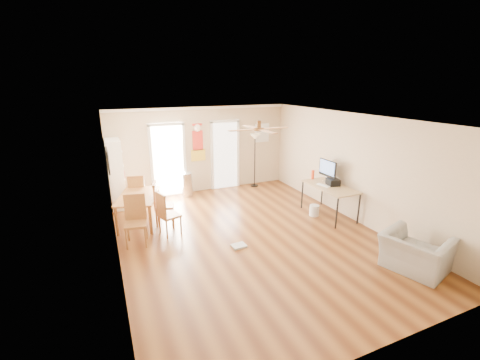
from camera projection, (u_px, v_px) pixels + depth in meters
name	position (u px, v px, depth m)	size (l,w,h in m)	color
floor	(251.00, 236.00, 7.14)	(7.00, 7.00, 0.00)	brown
ceiling	(252.00, 119.00, 6.38)	(5.50, 7.00, 0.00)	silver
wall_back	(202.00, 150.00, 9.82)	(5.50, 0.04, 2.60)	beige
wall_front	(383.00, 263.00, 3.70)	(5.50, 0.04, 2.60)	beige
wall_left	(112.00, 199.00, 5.70)	(0.04, 7.00, 2.60)	beige
wall_right	(353.00, 167.00, 7.82)	(0.04, 7.00, 2.60)	beige
crown_molding	(252.00, 121.00, 6.39)	(5.50, 7.00, 0.08)	white
kitchen_doorway	(168.00, 161.00, 9.48)	(0.90, 0.10, 2.10)	white
bathroom_doorway	(225.00, 156.00, 10.17)	(0.80, 0.10, 2.10)	white
wall_decal	(198.00, 142.00, 9.68)	(0.46, 0.03, 1.10)	red
ac_grille	(262.00, 133.00, 10.47)	(0.50, 0.04, 0.60)	white
framed_poster	(108.00, 160.00, 6.81)	(0.04, 0.66, 0.48)	black
ceiling_fan	(259.00, 129.00, 6.16)	(1.24, 1.24, 0.20)	#593819
bookshelf	(116.00, 174.00, 8.60)	(0.37, 0.84, 1.86)	white
dining_table	(139.00, 209.00, 7.75)	(0.85, 1.42, 0.71)	#A47634
dining_chair_right_a	(164.00, 204.00, 7.65)	(0.43, 0.43, 1.04)	#9A6131
dining_chair_right_b	(169.00, 213.00, 7.15)	(0.41, 0.41, 0.99)	#A36034
dining_chair_near	(135.00, 221.00, 6.65)	(0.44, 0.44, 1.06)	olive
dining_chair_far	(138.00, 192.00, 8.46)	(0.41, 0.41, 1.00)	#A47635
trash_can	(187.00, 185.00, 9.57)	(0.33, 0.33, 0.72)	#B5B5B7
torchiere_lamp	(255.00, 161.00, 10.36)	(0.32, 0.32, 1.72)	black
computer_desk	(329.00, 201.00, 8.16)	(0.74, 1.48, 0.79)	tan
imac	(327.00, 171.00, 8.29)	(0.09, 0.63, 0.59)	black
keyboard	(323.00, 185.00, 8.08)	(0.12, 0.36, 0.01)	white
printer	(333.00, 182.00, 8.11)	(0.27, 0.32, 0.16)	black
orange_bottle	(313.00, 175.00, 8.61)	(0.08, 0.08, 0.24)	#EA3F14
wastebasket_a	(314.00, 210.00, 8.22)	(0.25, 0.25, 0.28)	silver
floor_cloth	(239.00, 246.00, 6.69)	(0.29, 0.23, 0.04)	#A8A8A2
armchair	(415.00, 253.00, 5.79)	(1.05, 0.92, 0.68)	gray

